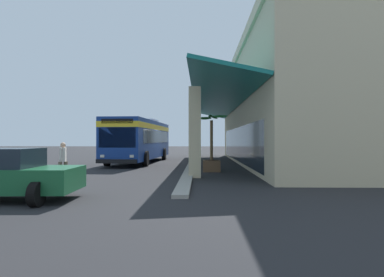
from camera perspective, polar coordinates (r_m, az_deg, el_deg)
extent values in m
plane|color=#262628|center=(25.04, 13.31, -4.15)|extent=(120.00, 120.00, 0.00)
cube|color=#9E998E|center=(23.51, 0.07, -4.27)|extent=(28.41, 0.50, 0.12)
cube|color=#C6B793|center=(25.23, 22.75, 4.38)|extent=(23.67, 12.87, 7.47)
cube|color=beige|center=(25.87, 22.73, 13.33)|extent=(23.97, 13.17, 0.60)
cube|color=#C6B793|center=(32.32, 1.07, 0.37)|extent=(0.55, 0.55, 4.11)
cube|color=#C6B793|center=(26.40, 0.97, 0.51)|extent=(0.55, 0.55, 4.11)
cube|color=#C6B793|center=(20.49, 0.81, 0.72)|extent=(0.55, 0.55, 4.11)
cube|color=#C6B793|center=(14.57, 0.51, 1.12)|extent=(0.55, 0.55, 4.11)
cube|color=#146B66|center=(23.63, 4.13, 6.44)|extent=(23.67, 3.16, 0.82)
cube|color=#19232D|center=(23.60, 8.12, -0.99)|extent=(19.89, 0.08, 2.40)
cube|color=navy|center=(24.69, -9.17, -0.20)|extent=(11.14, 3.22, 2.75)
cube|color=yellow|center=(24.71, -9.17, 1.94)|extent=(11.16, 3.24, 0.36)
cube|color=#19232D|center=(24.99, -9.01, 0.31)|extent=(9.38, 3.14, 0.90)
cube|color=#19232D|center=(19.44, -13.14, 0.18)|extent=(0.20, 2.24, 1.20)
cube|color=black|center=(19.46, -13.14, 3.04)|extent=(0.18, 1.94, 0.28)
cube|color=black|center=(19.35, -13.26, -3.97)|extent=(0.35, 2.46, 0.24)
cube|color=silver|center=(19.15, -10.65, -3.11)|extent=(0.07, 0.24, 0.16)
cube|color=silver|center=(19.71, -15.66, -3.02)|extent=(0.07, 0.24, 0.16)
cube|color=silver|center=(26.19, -8.37, 3.07)|extent=(2.50, 1.93, 0.24)
cylinder|color=black|center=(20.90, -8.23, -3.56)|extent=(1.00, 0.30, 1.00)
cylinder|color=black|center=(21.63, -14.83, -3.44)|extent=(1.00, 0.30, 1.00)
cylinder|color=black|center=(27.46, -5.01, -2.76)|extent=(1.00, 0.30, 1.00)
cylinder|color=black|center=(28.02, -10.16, -2.71)|extent=(1.00, 0.30, 1.00)
cylinder|color=black|center=(10.84, -21.85, -7.59)|extent=(0.64, 0.22, 0.64)
cylinder|color=black|center=(9.20, -25.95, -8.91)|extent=(0.64, 0.22, 0.64)
cylinder|color=#726651|center=(14.71, -21.51, -5.35)|extent=(0.16, 0.16, 0.79)
cylinder|color=#726651|center=(14.57, -22.40, -5.39)|extent=(0.16, 0.16, 0.79)
cube|color=silver|center=(14.59, -21.95, -2.65)|extent=(0.50, 0.34, 0.60)
sphere|color=tan|center=(14.58, -21.94, -1.06)|extent=(0.21, 0.21, 0.21)
cylinder|color=silver|center=(14.87, -21.61, -2.49)|extent=(0.09, 0.09, 0.54)
cylinder|color=silver|center=(14.32, -22.30, -2.58)|extent=(0.09, 0.09, 0.54)
cube|color=brown|center=(17.40, 3.48, -4.88)|extent=(0.92, 0.92, 0.61)
cylinder|color=#332319|center=(17.37, 3.48, -3.85)|extent=(0.78, 0.78, 0.02)
cylinder|color=brown|center=(17.34, 3.48, -0.32)|extent=(0.16, 0.16, 2.16)
ellipsoid|color=#1E6028|center=(16.95, 3.28, 4.01)|extent=(0.91, 0.36, 0.15)
ellipsoid|color=#1E6028|center=(17.20, 4.91, 3.94)|extent=(0.60, 0.93, 0.18)
ellipsoid|color=#1E6028|center=(17.83, 4.02, 3.73)|extent=(0.96, 0.56, 0.17)
ellipsoid|color=#1E6028|center=(17.80, 2.37, 3.61)|extent=(0.98, 0.82, 0.18)
ellipsoid|color=#1E6028|center=(17.31, 2.27, 3.64)|extent=(0.34, 0.77, 0.16)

